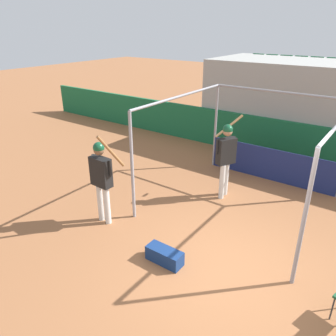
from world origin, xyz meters
name	(u,v)px	position (x,y,z in m)	size (l,w,h in m)	color
ground_plane	(229,272)	(0.00, 0.00, 0.00)	(60.00, 60.00, 0.00)	#935B38
outfield_wall	(317,147)	(0.00, 5.79, 0.64)	(24.00, 0.12, 1.29)	#196038
bleacher_section	(334,109)	(0.00, 7.45, 1.48)	(8.15, 3.20, 2.97)	#9E9E99
batting_cage	(263,150)	(-0.80, 3.34, 1.12)	(3.63, 3.79, 2.48)	gray
player_batter	(226,153)	(-1.39, 2.47, 1.16)	(0.58, 0.94, 2.01)	silver
player_waiting	(101,175)	(-2.97, -0.13, 1.14)	(0.80, 0.50, 2.11)	silver
equipment_bag	(165,256)	(-1.09, -0.46, 0.14)	(0.70, 0.28, 0.28)	navy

